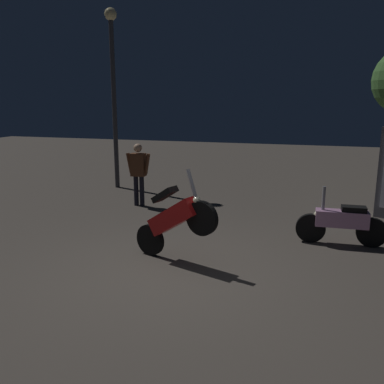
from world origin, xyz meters
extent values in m
plane|color=#4C443D|center=(0.00, 0.00, 0.00)|extent=(40.00, 40.00, 0.00)
cylinder|color=black|center=(-0.60, 0.56, 0.28)|extent=(0.56, 0.28, 0.56)
cylinder|color=black|center=(0.45, 0.21, 0.86)|extent=(0.56, 0.28, 0.56)
cube|color=#B71414|center=(-0.07, 0.39, 0.80)|extent=(1.01, 0.60, 0.76)
cube|color=black|center=(-0.26, 0.45, 1.15)|extent=(0.48, 0.36, 0.32)
cylinder|color=gray|center=(0.26, 0.27, 1.41)|extent=(0.21, 0.12, 0.44)
sphere|color=#F2EABF|center=(0.35, 0.24, 1.14)|extent=(0.12, 0.12, 0.12)
cylinder|color=black|center=(3.20, 2.14, 0.28)|extent=(0.56, 0.12, 0.56)
cylinder|color=black|center=(2.10, 2.09, 0.28)|extent=(0.56, 0.12, 0.56)
cube|color=#C68CB7|center=(2.65, 2.11, 0.51)|extent=(0.96, 0.34, 0.30)
cube|color=black|center=(2.85, 2.12, 0.71)|extent=(0.45, 0.26, 0.10)
cylinder|color=gray|center=(2.30, 2.10, 0.89)|extent=(0.06, 0.06, 0.45)
sphere|color=#F2EABF|center=(2.20, 2.09, 0.56)|extent=(0.12, 0.12, 0.12)
cylinder|color=black|center=(-2.13, 3.70, 0.39)|extent=(0.12, 0.12, 0.78)
cylinder|color=black|center=(-2.29, 3.70, 0.39)|extent=(0.12, 0.12, 0.78)
cube|color=#59331E|center=(-2.21, 3.70, 1.07)|extent=(0.37, 0.25, 0.58)
sphere|color=tan|center=(-2.21, 3.70, 1.50)|extent=(0.22, 0.22, 0.22)
cylinder|color=#59331E|center=(-1.97, 3.71, 1.10)|extent=(0.18, 0.10, 0.53)
cylinder|color=#59331E|center=(-2.45, 3.69, 1.10)|extent=(0.18, 0.10, 0.53)
cylinder|color=#38383D|center=(-3.82, 5.62, 2.48)|extent=(0.14, 0.14, 4.96)
sphere|color=#F9E59E|center=(-3.82, 5.62, 5.10)|extent=(0.36, 0.36, 0.36)
camera|label=1|loc=(2.10, -5.77, 2.69)|focal=38.25mm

